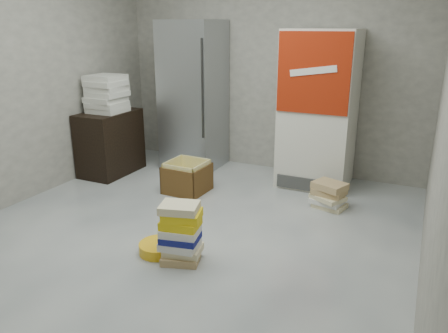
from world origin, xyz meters
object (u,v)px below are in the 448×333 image
Objects in this scene: phonebook_stack_main at (181,233)px; coke_cooler at (318,110)px; wood_shelf at (110,143)px; cardboard_box at (187,179)px; steel_fridge at (194,96)px.

coke_cooler is at bearing 61.35° from phonebook_stack_main.
wood_shelf is 2.51m from phonebook_stack_main.
phonebook_stack_main is 1.57m from cardboard_box.
cardboard_box is at bearing -8.00° from wood_shelf.
phonebook_stack_main is 1.08× the size of cardboard_box.
phonebook_stack_main is (-0.52, -2.28, -0.65)m from coke_cooler.
phonebook_stack_main is (1.96, -1.55, -0.15)m from wood_shelf.
coke_cooler is at bearing 37.66° from cardboard_box.
cardboard_box is (-0.74, 1.38, -0.10)m from phonebook_stack_main.
steel_fridge is 3.80× the size of phonebook_stack_main.
wood_shelf is (-2.48, -0.72, -0.50)m from coke_cooler.
coke_cooler reaches higher than wood_shelf.
wood_shelf is (-0.83, -0.73, -0.55)m from steel_fridge.
coke_cooler is 1.72m from cardboard_box.
wood_shelf reaches higher than phonebook_stack_main.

